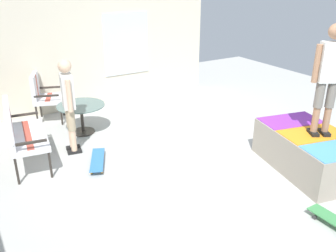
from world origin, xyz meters
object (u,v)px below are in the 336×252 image
Objects in this scene: patio_table at (82,113)px; skateboard_by_bench at (97,160)px; patio_chair_near_house at (42,93)px; person_watching at (68,100)px; skate_ramp at (312,151)px; patio_bench at (19,130)px; person_skater at (329,73)px.

patio_table reaches higher than skateboard_by_bench.
patio_chair_near_house is 0.63× the size of person_watching.
skate_ramp reaches higher than skateboard_by_bench.
patio_chair_near_house is (1.72, -0.78, -0.00)m from patio_bench.
patio_table is (0.75, -1.25, -0.21)m from patio_bench.
person_skater is (-2.60, -3.02, 0.63)m from person_watching.
patio_table is (-0.97, -0.47, -0.21)m from patio_chair_near_house.
skate_ramp reaches higher than patio_table.
patio_table is 0.55× the size of person_skater.
patio_bench is 1.89m from patio_chair_near_house.
skate_ramp is 2.11× the size of patio_chair_near_house.
patio_bench is 1.61× the size of skateboard_by_bench.
patio_chair_near_house reaches higher than skate_ramp.
skate_ramp is 1.33× the size of person_watching.
patio_table is 4.35m from person_skater.
person_watching is at bearing 149.03° from patio_table.
skate_ramp is 5.22m from patio_chair_near_house.
person_skater is (-2.53, -3.86, 0.95)m from patio_bench.
patio_table is 0.95m from person_watching.
patio_chair_near_house is at bearing 25.69° from patio_table.
skateboard_by_bench is (1.86, 2.85, -0.22)m from skate_ramp.
patio_table is 0.56× the size of person_watching.
patio_table is 1.42m from skateboard_by_bench.
skateboard_by_bench is (-1.37, 0.24, -0.32)m from patio_table.
patio_chair_near_house is at bearing 35.96° from person_skater.
patio_table is 1.11× the size of skateboard_by_bench.
patio_bench is 1.28× the size of patio_chair_near_house.
person_skater is at bearing -123.19° from patio_bench.
patio_bench is at bearing 58.73° from skateboard_by_bench.
person_skater reaches higher than patio_bench.
person_skater is at bearing -123.86° from skateboard_by_bench.
person_watching is 1.99× the size of skateboard_by_bench.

